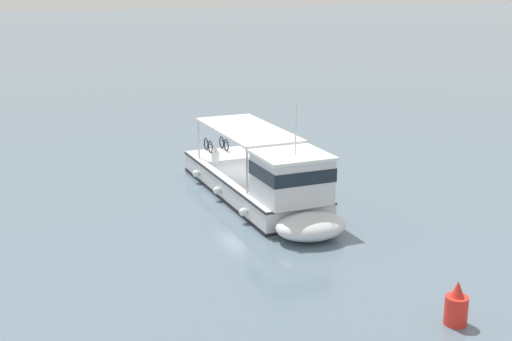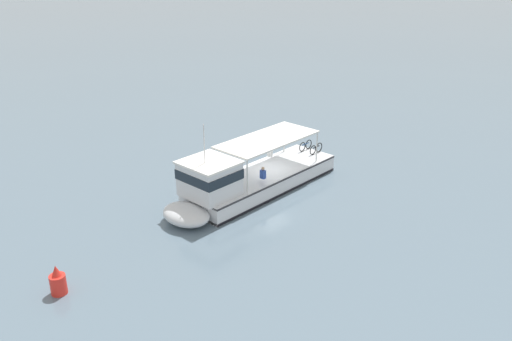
% 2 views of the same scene
% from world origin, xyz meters
% --- Properties ---
extents(ground_plane, '(400.00, 400.00, 0.00)m').
position_xyz_m(ground_plane, '(0.00, 0.00, 0.00)').
color(ground_plane, slate).
extents(ferry_main, '(3.66, 12.89, 5.32)m').
position_xyz_m(ferry_main, '(-0.02, 2.17, 1.01)').
color(ferry_main, silver).
rests_on(ferry_main, ground).
extents(channel_buoy, '(0.70, 0.70, 1.40)m').
position_xyz_m(channel_buoy, '(-0.73, 14.65, 0.57)').
color(channel_buoy, red).
rests_on(channel_buoy, ground).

